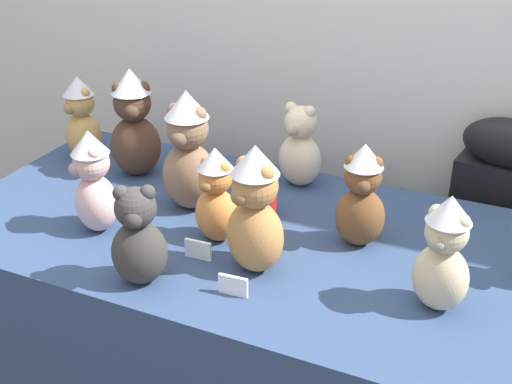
% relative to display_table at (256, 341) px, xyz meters
% --- Properties ---
extents(display_table, '(1.69, 0.83, 0.74)m').
position_rel_display_table_xyz_m(display_table, '(0.00, 0.00, 0.00)').
color(display_table, navy).
rests_on(display_table, ground_plane).
extents(instrument_case, '(0.29, 0.16, 0.95)m').
position_rel_display_table_xyz_m(instrument_case, '(0.56, 0.54, 0.11)').
color(instrument_case, black).
rests_on(instrument_case, ground_plane).
extents(teddy_bear_cocoa, '(0.20, 0.19, 0.34)m').
position_rel_display_table_xyz_m(teddy_bear_cocoa, '(-0.48, 0.17, 0.53)').
color(teddy_bear_cocoa, '#4C3323').
rests_on(teddy_bear_cocoa, display_table).
extents(teddy_bear_sand, '(0.15, 0.14, 0.28)m').
position_rel_display_table_xyz_m(teddy_bear_sand, '(0.50, -0.13, 0.50)').
color(teddy_bear_sand, '#CCB78E').
rests_on(teddy_bear_sand, display_table).
extents(teddy_bear_ginger, '(0.14, 0.12, 0.26)m').
position_rel_display_table_xyz_m(teddy_bear_ginger, '(-0.08, -0.07, 0.49)').
color(teddy_bear_ginger, '#D17F3D').
rests_on(teddy_bear_ginger, display_table).
extents(teddy_bear_blush, '(0.17, 0.16, 0.28)m').
position_rel_display_table_xyz_m(teddy_bear_blush, '(-0.39, -0.16, 0.51)').
color(teddy_bear_blush, beige).
rests_on(teddy_bear_blush, display_table).
extents(teddy_bear_chestnut, '(0.15, 0.14, 0.28)m').
position_rel_display_table_xyz_m(teddy_bear_chestnut, '(0.26, 0.06, 0.50)').
color(teddy_bear_chestnut, brown).
rests_on(teddy_bear_chestnut, display_table).
extents(teddy_bear_charcoal, '(0.16, 0.16, 0.25)m').
position_rel_display_table_xyz_m(teddy_bear_charcoal, '(-0.15, -0.32, 0.48)').
color(teddy_bear_charcoal, '#383533').
rests_on(teddy_bear_charcoal, display_table).
extents(teddy_bear_cream, '(0.14, 0.13, 0.26)m').
position_rel_display_table_xyz_m(teddy_bear_cream, '(-0.00, 0.31, 0.49)').
color(teddy_bear_cream, beige).
rests_on(teddy_bear_cream, display_table).
extents(teddy_bear_mocha, '(0.16, 0.14, 0.34)m').
position_rel_display_table_xyz_m(teddy_bear_mocha, '(-0.23, 0.05, 0.54)').
color(teddy_bear_mocha, '#7F6047').
rests_on(teddy_bear_mocha, display_table).
extents(teddy_bear_caramel, '(0.18, 0.17, 0.32)m').
position_rel_display_table_xyz_m(teddy_bear_caramel, '(0.07, -0.16, 0.53)').
color(teddy_bear_caramel, '#B27A42').
rests_on(teddy_bear_caramel, display_table).
extents(teddy_bear_honey, '(0.15, 0.13, 0.28)m').
position_rel_display_table_xyz_m(teddy_bear_honey, '(-0.70, 0.20, 0.50)').
color(teddy_bear_honey, tan).
rests_on(teddy_bear_honey, display_table).
extents(party_cup_red, '(0.08, 0.08, 0.11)m').
position_rel_display_table_xyz_m(party_cup_red, '(-0.02, 0.08, 0.42)').
color(party_cup_red, red).
rests_on(party_cup_red, display_table).
extents(name_card_front_left, '(0.07, 0.01, 0.05)m').
position_rel_display_table_xyz_m(name_card_front_left, '(0.07, -0.27, 0.39)').
color(name_card_front_left, white).
rests_on(name_card_front_left, display_table).
extents(name_card_front_middle, '(0.07, 0.01, 0.05)m').
position_rel_display_table_xyz_m(name_card_front_middle, '(-0.08, -0.17, 0.39)').
color(name_card_front_middle, white).
rests_on(name_card_front_middle, display_table).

